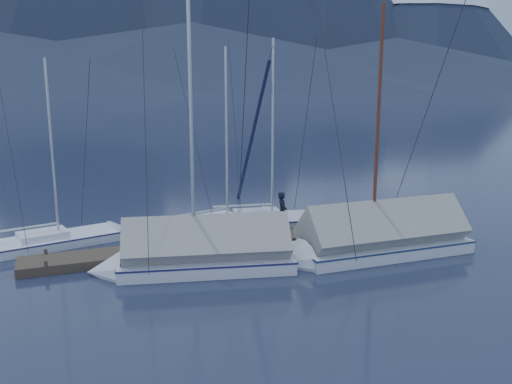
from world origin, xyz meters
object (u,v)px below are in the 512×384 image
sailboat_open_mid (236,224)px  sailboat_open_right (282,222)px  sailboat_covered_near (369,242)px  sailboat_covered_far (190,257)px  sailboat_open_left (70,240)px  person (282,211)px

sailboat_open_mid → sailboat_open_right: bearing=-13.0°
sailboat_covered_near → sailboat_covered_far: sailboat_covered_near is taller
sailboat_open_left → sailboat_open_right: size_ratio=0.89×
sailboat_open_mid → sailboat_covered_near: bearing=-57.8°
sailboat_open_mid → person: (1.27, -2.32, 1.02)m
sailboat_covered_near → person: 3.95m
sailboat_open_left → person: size_ratio=4.90×
sailboat_covered_far → person: bearing=27.8°
sailboat_open_mid → sailboat_covered_far: bearing=-124.9°
sailboat_open_mid → sailboat_open_right: 2.14m
sailboat_open_right → sailboat_covered_far: 6.88m
sailboat_open_left → person: 8.86m
sailboat_open_left → sailboat_open_mid: size_ratio=0.93×
sailboat_open_mid → sailboat_covered_far: (-3.31, -4.73, 0.34)m
sailboat_open_right → sailboat_covered_far: bearing=-141.8°
sailboat_open_left → sailboat_open_right: bearing=-4.0°
sailboat_open_left → person: sailboat_open_left is taller
sailboat_open_left → sailboat_open_mid: (7.17, -0.17, 0.01)m
sailboat_covered_far → person: 5.22m
sailboat_open_left → sailboat_covered_far: (3.86, -4.90, 0.35)m
sailboat_open_right → person: 2.25m
sailboat_open_mid → person: 2.84m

